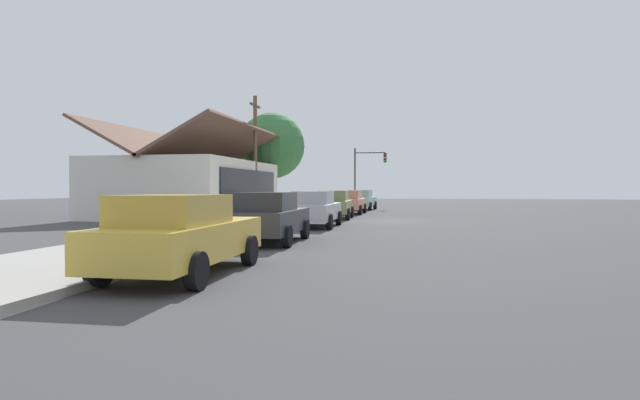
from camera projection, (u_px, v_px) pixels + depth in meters
name	position (u px, v px, depth m)	size (l,w,h in m)	color
ground_plane	(382.00, 221.00, 27.48)	(120.00, 120.00, 0.00)	#424244
sidewalk_curb	(280.00, 218.00, 28.53)	(60.00, 4.20, 0.16)	#A3A099
car_mustard	(181.00, 234.00, 10.15)	(4.76, 2.07, 1.59)	gold
car_charcoal	(267.00, 217.00, 16.38)	(4.44, 2.15, 1.59)	#2D3035
car_silver	(314.00, 209.00, 22.94)	(4.61, 2.03, 1.59)	silver
car_olive	(334.00, 204.00, 29.19)	(4.39, 2.13, 1.59)	olive
car_coral	(349.00, 202.00, 34.99)	(4.64, 1.94, 1.59)	#EA8C75
car_seafoam	(361.00, 200.00, 41.59)	(4.69, 2.17, 1.59)	#9ED1BC
storefront_building	(191.00, 186.00, 32.17)	(12.91, 8.01, 5.57)	silver
shade_tree	(272.00, 146.00, 39.57)	(5.01, 5.01, 7.47)	brown
traffic_light_main	(367.00, 168.00, 44.92)	(0.37, 2.79, 5.20)	#383833
utility_pole_wooden	(255.00, 153.00, 32.58)	(1.80, 0.24, 7.50)	brown
fire_hydrant_red	(331.00, 206.00, 36.46)	(0.22, 0.22, 0.71)	red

